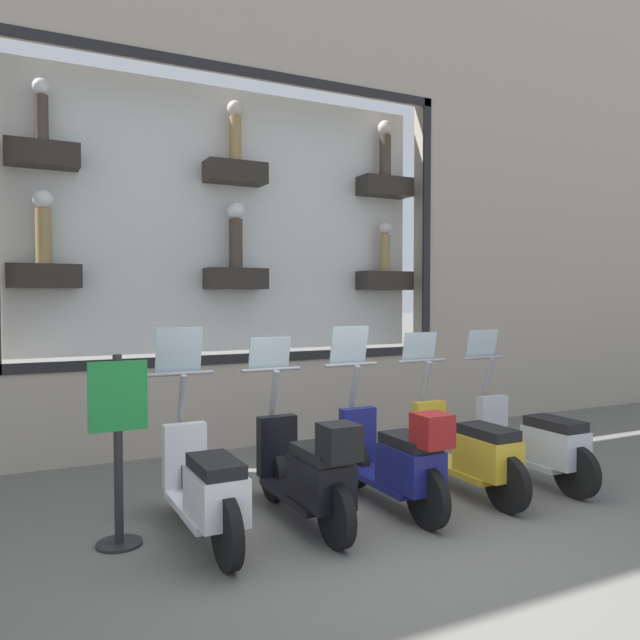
# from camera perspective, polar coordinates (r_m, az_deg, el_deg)

# --- Properties ---
(ground_plane) EXTENTS (120.00, 120.00, 0.00)m
(ground_plane) POSITION_cam_1_polar(r_m,az_deg,el_deg) (5.43, 6.14, -19.11)
(ground_plane) COLOR #66635E
(building_facade) EXTENTS (1.21, 36.00, 10.58)m
(building_facade) POSITION_cam_1_polar(r_m,az_deg,el_deg) (9.00, -7.52, 24.56)
(building_facade) COLOR #ADA08E
(building_facade) RESTS_ON ground_plane
(scooter_silver_0) EXTENTS (1.80, 0.61, 1.59)m
(scooter_silver_0) POSITION_cam_1_polar(r_m,az_deg,el_deg) (7.04, 19.00, -10.55)
(scooter_silver_0) COLOR black
(scooter_silver_0) RESTS_ON ground_plane
(scooter_yellow_1) EXTENTS (1.81, 0.60, 1.58)m
(scooter_yellow_1) POSITION_cam_1_polar(r_m,az_deg,el_deg) (6.45, 13.38, -11.65)
(scooter_yellow_1) COLOR black
(scooter_yellow_1) RESTS_ON ground_plane
(scooter_navy_2) EXTENTS (1.81, 0.60, 1.66)m
(scooter_navy_2) POSITION_cam_1_polar(r_m,az_deg,el_deg) (5.88, 6.96, -12.51)
(scooter_navy_2) COLOR black
(scooter_navy_2) RESTS_ON ground_plane
(scooter_black_3) EXTENTS (1.80, 0.60, 1.58)m
(scooter_black_3) POSITION_cam_1_polar(r_m,az_deg,el_deg) (5.45, -1.02, -13.73)
(scooter_black_3) COLOR black
(scooter_black_3) RESTS_ON ground_plane
(scooter_white_4) EXTENTS (1.81, 0.60, 1.69)m
(scooter_white_4) POSITION_cam_1_polar(r_m,az_deg,el_deg) (5.21, -10.46, -14.86)
(scooter_white_4) COLOR black
(scooter_white_4) RESTS_ON ground_plane
(shop_sign_post) EXTENTS (0.36, 0.45, 1.52)m
(shop_sign_post) POSITION_cam_1_polar(r_m,az_deg,el_deg) (5.24, -17.96, -10.76)
(shop_sign_post) COLOR #232326
(shop_sign_post) RESTS_ON ground_plane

